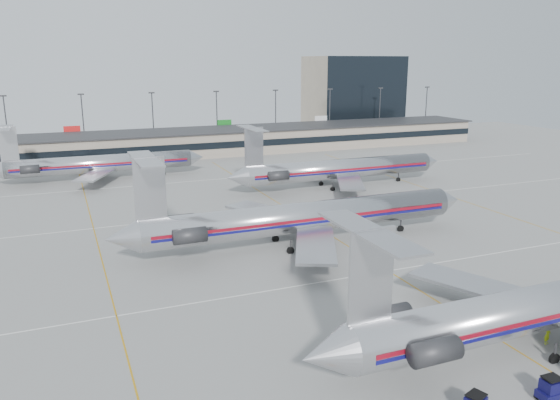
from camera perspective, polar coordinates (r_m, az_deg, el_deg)
ground at (r=56.66m, az=16.86°, el=-10.57°), size 260.00×260.00×0.00m
apron_markings at (r=64.00m, az=11.23°, el=-7.28°), size 160.00×0.15×0.02m
terminal at (r=142.75m, az=-8.50°, el=6.02°), size 162.00×17.00×6.25m
light_mast_row at (r=155.68m, az=-9.84°, el=8.65°), size 163.60×0.40×15.28m
distant_building at (r=192.98m, az=7.59°, el=10.95°), size 30.00×20.00×25.00m
jet_foreground at (r=51.47m, az=26.63°, el=-9.72°), size 47.54×27.99×12.44m
jet_second_row at (r=70.20m, az=1.90°, el=-1.83°), size 49.50×29.15×12.96m
jet_third_row at (r=103.70m, az=5.95°, el=3.25°), size 44.82×27.57×12.26m
jet_back_row at (r=115.66m, az=-18.56°, el=3.62°), size 42.17×25.94×11.53m
tug_center at (r=44.74m, az=26.58°, el=-17.33°), size 2.38×1.27×1.92m
ramp_worker_near at (r=52.50m, az=26.17°, el=-12.50°), size 0.72×0.59×1.72m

